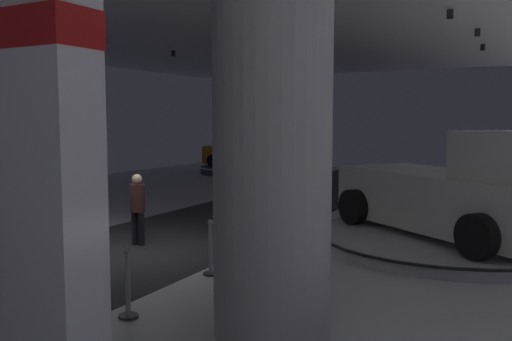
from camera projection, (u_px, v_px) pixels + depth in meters
name	position (u px, v px, depth m)	size (l,w,h in m)	color
ground	(125.00, 253.00, 11.43)	(24.00, 44.00, 0.06)	silver
column_right	(272.00, 122.00, 6.88)	(1.52, 1.52, 5.50)	#ADADB2
brand_sign_pylon	(43.00, 178.00, 5.17)	(1.27, 0.66, 4.30)	slate
display_platform_far_right	(506.00, 201.00, 17.73)	(5.73, 5.73, 0.22)	#333338
display_car_far_right	(507.00, 175.00, 17.62)	(2.66, 4.40, 1.71)	navy
display_platform_mid_right	(447.00, 239.00, 11.97)	(5.68, 5.68, 0.27)	#B7B7BC
pickup_truck_mid_right	(460.00, 194.00, 11.59)	(5.51, 4.84, 2.30)	silver
display_platform_deep_left	(246.00, 169.00, 28.34)	(4.82, 4.82, 0.37)	#333338
display_car_deep_left	(245.00, 152.00, 28.26)	(4.48, 2.91, 1.71)	#B77519
visitor_walking_near	(138.00, 205.00, 11.98)	(0.32, 0.32, 1.59)	black
stanchion_b	(128.00, 292.00, 7.62)	(0.28, 0.28, 1.01)	#333338
stanchion_c	(211.00, 255.00, 9.73)	(0.28, 0.28, 1.01)	#333338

